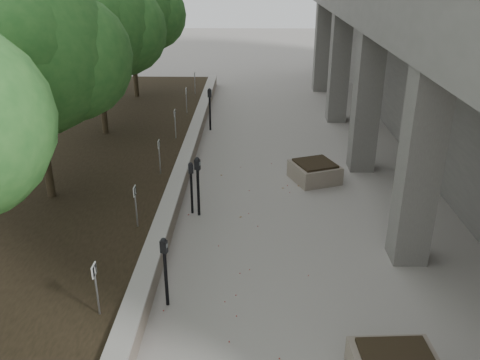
# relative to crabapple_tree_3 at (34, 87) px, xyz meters

# --- Properties ---
(retaining_wall) EXTENTS (0.39, 26.00, 0.50)m
(retaining_wall) POSITION_rel_crabapple_tree_3_xyz_m (2.97, 1.00, -2.87)
(retaining_wall) COLOR gray
(retaining_wall) RESTS_ON ground
(planting_bed) EXTENTS (7.00, 26.00, 0.40)m
(planting_bed) POSITION_rel_crabapple_tree_3_xyz_m (-0.70, 1.00, -2.92)
(planting_bed) COLOR #2E2417
(planting_bed) RESTS_ON ground
(crabapple_tree_3) EXTENTS (4.60, 4.00, 5.44)m
(crabapple_tree_3) POSITION_rel_crabapple_tree_3_xyz_m (0.00, 0.00, 0.00)
(crabapple_tree_3) COLOR #286325
(crabapple_tree_3) RESTS_ON planting_bed
(crabapple_tree_4) EXTENTS (4.60, 4.00, 5.44)m
(crabapple_tree_4) POSITION_rel_crabapple_tree_3_xyz_m (0.00, 5.00, 0.00)
(crabapple_tree_4) COLOR #286325
(crabapple_tree_4) RESTS_ON planting_bed
(crabapple_tree_5) EXTENTS (4.60, 4.00, 5.44)m
(crabapple_tree_5) POSITION_rel_crabapple_tree_3_xyz_m (0.00, 10.00, 0.00)
(crabapple_tree_5) COLOR #286325
(crabapple_tree_5) RESTS_ON planting_bed
(parking_sign_3) EXTENTS (0.04, 0.22, 0.96)m
(parking_sign_3) POSITION_rel_crabapple_tree_3_xyz_m (2.45, -4.50, -2.24)
(parking_sign_3) COLOR black
(parking_sign_3) RESTS_ON planting_bed
(parking_sign_4) EXTENTS (0.04, 0.22, 0.96)m
(parking_sign_4) POSITION_rel_crabapple_tree_3_xyz_m (2.45, -1.50, -2.24)
(parking_sign_4) COLOR black
(parking_sign_4) RESTS_ON planting_bed
(parking_sign_5) EXTENTS (0.04, 0.22, 0.96)m
(parking_sign_5) POSITION_rel_crabapple_tree_3_xyz_m (2.45, 1.50, -2.24)
(parking_sign_5) COLOR black
(parking_sign_5) RESTS_ON planting_bed
(parking_sign_6) EXTENTS (0.04, 0.22, 0.96)m
(parking_sign_6) POSITION_rel_crabapple_tree_3_xyz_m (2.45, 4.50, -2.24)
(parking_sign_6) COLOR black
(parking_sign_6) RESTS_ON planting_bed
(parking_sign_7) EXTENTS (0.04, 0.22, 0.96)m
(parking_sign_7) POSITION_rel_crabapple_tree_3_xyz_m (2.45, 7.50, -2.24)
(parking_sign_7) COLOR black
(parking_sign_7) RESTS_ON planting_bed
(parking_sign_8) EXTENTS (0.04, 0.22, 0.96)m
(parking_sign_8) POSITION_rel_crabapple_tree_3_xyz_m (2.45, 10.50, -2.24)
(parking_sign_8) COLOR black
(parking_sign_8) RESTS_ON planting_bed
(parking_meter_2) EXTENTS (0.16, 0.13, 1.39)m
(parking_meter_2) POSITION_rel_crabapple_tree_3_xyz_m (3.43, -3.70, -2.42)
(parking_meter_2) COLOR black
(parking_meter_2) RESTS_ON ground
(parking_meter_3) EXTENTS (0.18, 0.15, 1.52)m
(parking_meter_3) POSITION_rel_crabapple_tree_3_xyz_m (3.66, -0.16, -2.36)
(parking_meter_3) COLOR black
(parking_meter_3) RESTS_ON ground
(parking_meter_4) EXTENTS (0.15, 0.13, 1.35)m
(parking_meter_4) POSITION_rel_crabapple_tree_3_xyz_m (3.48, -0.06, -2.44)
(parking_meter_4) COLOR black
(parking_meter_4) RESTS_ON ground
(parking_meter_5) EXTENTS (0.16, 0.12, 1.56)m
(parking_meter_5) POSITION_rel_crabapple_tree_3_xyz_m (3.41, 6.62, -2.34)
(parking_meter_5) COLOR black
(parking_meter_5) RESTS_ON ground
(planter_back) EXTENTS (1.52, 1.52, 0.55)m
(planter_back) POSITION_rel_crabapple_tree_3_xyz_m (6.73, 2.06, -2.85)
(planter_back) COLOR gray
(planter_back) RESTS_ON ground
(berry_scatter) EXTENTS (3.30, 14.10, 0.02)m
(berry_scatter) POSITION_rel_crabapple_tree_3_xyz_m (4.70, -3.00, -3.11)
(berry_scatter) COLOR maroon
(berry_scatter) RESTS_ON ground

